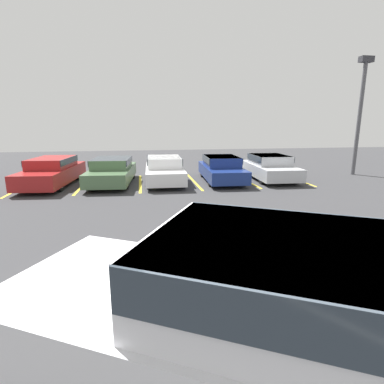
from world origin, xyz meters
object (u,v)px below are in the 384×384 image
at_px(parked_sedan_c, 164,169).
at_px(parked_sedan_e, 270,166).
at_px(parked_sedan_b, 112,170).
at_px(parked_sedan_a, 53,171).
at_px(parked_sedan_d, 221,168).
at_px(wheel_stop_curb, 239,170).
at_px(light_post, 361,107).
at_px(pickup_truck, 309,340).

relative_size(parked_sedan_c, parked_sedan_e, 1.00).
distance_m(parked_sedan_b, parked_sedan_e, 7.84).
distance_m(parked_sedan_a, parked_sedan_b, 2.68).
distance_m(parked_sedan_b, parked_sedan_d, 5.28).
xyz_separation_m(parked_sedan_c, wheel_stop_curb, (4.71, 2.75, -0.59)).
xyz_separation_m(parked_sedan_b, parked_sedan_d, (5.28, -0.17, 0.00)).
xyz_separation_m(parked_sedan_a, parked_sedan_e, (10.51, -0.20, -0.01)).
distance_m(parked_sedan_c, light_post, 11.07).
bearing_deg(light_post, parked_sedan_b, -177.86).
xyz_separation_m(parked_sedan_c, parked_sedan_d, (2.82, -0.07, -0.01)).
xyz_separation_m(pickup_truck, parked_sedan_a, (-5.44, 12.45, -0.24)).
bearing_deg(parked_sedan_c, light_post, 95.00).
distance_m(pickup_truck, parked_sedan_c, 12.25).
bearing_deg(pickup_truck, parked_sedan_b, 131.19).
bearing_deg(parked_sedan_c, parked_sedan_b, -90.38).
bearing_deg(parked_sedan_d, wheel_stop_curb, 149.45).
xyz_separation_m(pickup_truck, parked_sedan_c, (-0.31, 12.24, -0.25)).
relative_size(parked_sedan_a, light_post, 0.79).
xyz_separation_m(parked_sedan_b, parked_sedan_e, (7.84, -0.09, 0.01)).
distance_m(parked_sedan_c, parked_sedan_e, 5.38).
bearing_deg(parked_sedan_b, parked_sedan_c, 92.43).
bearing_deg(parked_sedan_e, pickup_truck, -19.16).
xyz_separation_m(pickup_truck, light_post, (10.33, 12.83, 2.76)).
bearing_deg(parked_sedan_c, parked_sedan_e, 91.96).
bearing_deg(parked_sedan_a, light_post, 96.40).
relative_size(parked_sedan_a, parked_sedan_e, 1.13).
height_order(parked_sedan_b, parked_sedan_c, parked_sedan_c).
height_order(parked_sedan_a, parked_sedan_b, parked_sedan_a).
bearing_deg(parked_sedan_c, parked_sedan_a, -90.50).
relative_size(parked_sedan_e, light_post, 0.70).
bearing_deg(light_post, parked_sedan_a, -178.64).
height_order(light_post, wheel_stop_curb, light_post).
height_order(pickup_truck, parked_sedan_a, pickup_truck).
bearing_deg(light_post, wheel_stop_curb, 159.96).
height_order(parked_sedan_b, light_post, light_post).
bearing_deg(pickup_truck, parked_sedan_a, 142.16).
distance_m(parked_sedan_d, wheel_stop_curb, 3.44).
height_order(pickup_truck, wheel_stop_curb, pickup_truck).
xyz_separation_m(parked_sedan_b, light_post, (13.09, 0.49, 3.02)).
bearing_deg(parked_sedan_a, parked_sedan_e, 93.95).
relative_size(parked_sedan_c, wheel_stop_curb, 2.54).
bearing_deg(wheel_stop_curb, parked_sedan_a, -165.56).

